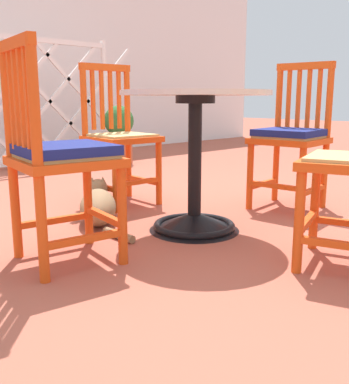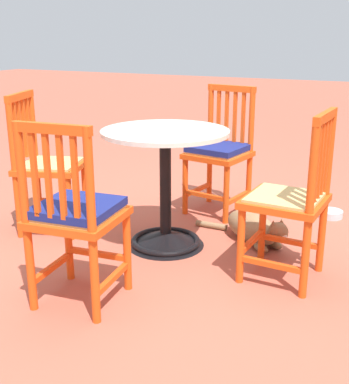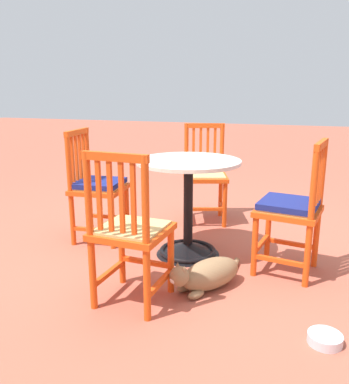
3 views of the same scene
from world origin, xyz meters
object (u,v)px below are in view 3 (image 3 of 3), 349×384
at_px(orange_chair_near_fence, 205,176).
at_px(tabby_cat, 206,275).
at_px(orange_chair_tucked_in, 292,209).
at_px(cafe_table, 188,219).
at_px(orange_chair_by_planter, 130,233).
at_px(pet_water_bowl, 325,339).
at_px(orange_chair_at_corner, 97,187).

relative_size(orange_chair_near_fence, tabby_cat, 1.32).
bearing_deg(orange_chair_tucked_in, cafe_table, -5.31).
height_order(orange_chair_near_fence, tabby_cat, orange_chair_near_fence).
distance_m(cafe_table, orange_chair_near_fence, 0.85).
bearing_deg(orange_chair_by_planter, orange_chair_tucked_in, -140.07).
distance_m(cafe_table, pet_water_bowl, 1.31).
bearing_deg(orange_chair_near_fence, pet_water_bowl, 121.86).
xyz_separation_m(orange_chair_tucked_in, pet_water_bowl, (-0.22, 0.78, -0.42)).
xyz_separation_m(orange_chair_tucked_in, orange_chair_at_corner, (1.54, -0.14, 0.00)).
xyz_separation_m(orange_chair_by_planter, pet_water_bowl, (-1.08, 0.07, -0.41)).
bearing_deg(tabby_cat, orange_chair_near_fence, -75.19).
bearing_deg(tabby_cat, orange_chair_tucked_in, -137.95).
bearing_deg(tabby_cat, orange_chair_by_planter, 37.09).
height_order(orange_chair_near_fence, pet_water_bowl, orange_chair_near_fence).
distance_m(orange_chair_at_corner, tabby_cat, 1.26).
bearing_deg(cafe_table, orange_chair_at_corner, -5.36).
distance_m(orange_chair_tucked_in, tabby_cat, 0.73).
distance_m(cafe_table, orange_chair_by_planter, 0.81).
bearing_deg(pet_water_bowl, orange_chair_at_corner, -27.73).
height_order(orange_chair_by_planter, orange_chair_at_corner, same).
bearing_deg(pet_water_bowl, orange_chair_near_fence, -58.14).
xyz_separation_m(tabby_cat, pet_water_bowl, (-0.69, 0.36, -0.07)).
height_order(orange_chair_at_corner, pet_water_bowl, orange_chair_at_corner).
bearing_deg(orange_chair_by_planter, orange_chair_at_corner, -51.32).
height_order(orange_chair_tucked_in, orange_chair_at_corner, same).
height_order(cafe_table, orange_chair_tucked_in, orange_chair_tucked_in).
distance_m(orange_chair_by_planter, tabby_cat, 0.59).
bearing_deg(tabby_cat, orange_chair_at_corner, -28.13).
xyz_separation_m(orange_chair_by_planter, tabby_cat, (-0.38, -0.29, -0.34)).
bearing_deg(cafe_table, orange_chair_near_fence, -84.23).
height_order(cafe_table, orange_chair_at_corner, orange_chair_at_corner).
distance_m(cafe_table, orange_chair_tucked_in, 0.76).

